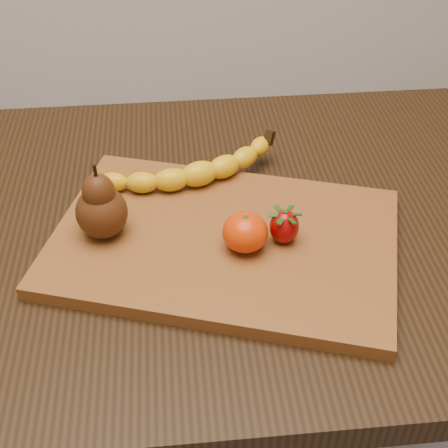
{
  "coord_description": "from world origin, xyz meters",
  "views": [
    {
      "loc": [
        -0.03,
        -0.69,
        1.32
      ],
      "look_at": [
        0.03,
        -0.06,
        0.8
      ],
      "focal_mm": 50.0,
      "sensor_mm": 36.0,
      "label": 1
    }
  ],
  "objects_px": {
    "mandarin": "(245,232)",
    "table": "(201,269)",
    "pear": "(100,201)",
    "cutting_board": "(224,241)"
  },
  "relations": [
    {
      "from": "mandarin",
      "to": "table",
      "type": "bearing_deg",
      "value": 121.7
    },
    {
      "from": "pear",
      "to": "mandarin",
      "type": "bearing_deg",
      "value": -14.72
    },
    {
      "from": "cutting_board",
      "to": "table",
      "type": "bearing_deg",
      "value": 133.03
    },
    {
      "from": "pear",
      "to": "table",
      "type": "bearing_deg",
      "value": 17.14
    },
    {
      "from": "cutting_board",
      "to": "pear",
      "type": "bearing_deg",
      "value": -170.4
    },
    {
      "from": "pear",
      "to": "mandarin",
      "type": "height_order",
      "value": "pear"
    },
    {
      "from": "table",
      "to": "cutting_board",
      "type": "relative_size",
      "value": 2.22
    },
    {
      "from": "table",
      "to": "mandarin",
      "type": "xyz_separation_m",
      "value": [
        0.05,
        -0.09,
        0.14
      ]
    },
    {
      "from": "cutting_board",
      "to": "mandarin",
      "type": "bearing_deg",
      "value": -27.75
    },
    {
      "from": "cutting_board",
      "to": "pear",
      "type": "relative_size",
      "value": 4.25
    }
  ]
}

